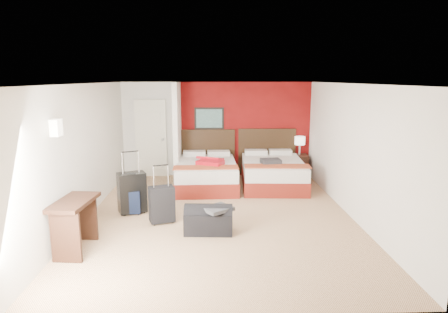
{
  "coord_description": "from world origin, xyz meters",
  "views": [
    {
      "loc": [
        -0.15,
        -7.17,
        2.6
      ],
      "look_at": [
        0.11,
        0.8,
        1.0
      ],
      "focal_mm": 31.46,
      "sensor_mm": 36.0,
      "label": 1
    }
  ],
  "objects_px": {
    "suitcase_navy": "(132,203)",
    "desk": "(75,225)",
    "bed_left": "(206,175)",
    "duffel_bag": "(209,221)",
    "suitcase_black": "(132,194)",
    "suitcase_charcoal": "(162,206)",
    "red_suitcase_open": "(210,161)",
    "nightstand": "(299,166)",
    "bed_right": "(273,173)",
    "table_lamp": "(300,146)"
  },
  "relations": [
    {
      "from": "bed_left",
      "to": "desk",
      "type": "relative_size",
      "value": 2.14
    },
    {
      "from": "suitcase_navy",
      "to": "duffel_bag",
      "type": "height_order",
      "value": "suitcase_navy"
    },
    {
      "from": "suitcase_navy",
      "to": "desk",
      "type": "xyz_separation_m",
      "value": [
        -0.54,
        -1.6,
        0.18
      ]
    },
    {
      "from": "bed_left",
      "to": "suitcase_charcoal",
      "type": "bearing_deg",
      "value": -109.38
    },
    {
      "from": "red_suitcase_open",
      "to": "duffel_bag",
      "type": "height_order",
      "value": "red_suitcase_open"
    },
    {
      "from": "bed_left",
      "to": "suitcase_navy",
      "type": "distance_m",
      "value": 2.38
    },
    {
      "from": "bed_right",
      "to": "duffel_bag",
      "type": "xyz_separation_m",
      "value": [
        -1.55,
        -2.92,
        -0.11
      ]
    },
    {
      "from": "duffel_bag",
      "to": "bed_left",
      "type": "bearing_deg",
      "value": 94.86
    },
    {
      "from": "suitcase_charcoal",
      "to": "desk",
      "type": "height_order",
      "value": "desk"
    },
    {
      "from": "table_lamp",
      "to": "desk",
      "type": "xyz_separation_m",
      "value": [
        -4.41,
        -4.41,
        -0.45
      ]
    },
    {
      "from": "bed_left",
      "to": "suitcase_charcoal",
      "type": "xyz_separation_m",
      "value": [
        -0.78,
        -2.38,
        0.02
      ]
    },
    {
      "from": "bed_right",
      "to": "suitcase_navy",
      "type": "relative_size",
      "value": 4.73
    },
    {
      "from": "bed_left",
      "to": "bed_right",
      "type": "xyz_separation_m",
      "value": [
        1.62,
        0.04,
        0.01
      ]
    },
    {
      "from": "suitcase_charcoal",
      "to": "desk",
      "type": "bearing_deg",
      "value": -155.54
    },
    {
      "from": "table_lamp",
      "to": "suitcase_charcoal",
      "type": "xyz_separation_m",
      "value": [
        -3.24,
        -3.28,
        -0.52
      ]
    },
    {
      "from": "suitcase_black",
      "to": "suitcase_navy",
      "type": "distance_m",
      "value": 0.19
    },
    {
      "from": "red_suitcase_open",
      "to": "suitcase_black",
      "type": "height_order",
      "value": "suitcase_black"
    },
    {
      "from": "duffel_bag",
      "to": "suitcase_black",
      "type": "bearing_deg",
      "value": 148.32
    },
    {
      "from": "suitcase_navy",
      "to": "desk",
      "type": "relative_size",
      "value": 0.46
    },
    {
      "from": "red_suitcase_open",
      "to": "desk",
      "type": "xyz_separation_m",
      "value": [
        -2.05,
        -3.41,
        -0.27
      ]
    },
    {
      "from": "suitcase_black",
      "to": "desk",
      "type": "relative_size",
      "value": 0.81
    },
    {
      "from": "duffel_bag",
      "to": "suitcase_charcoal",
      "type": "bearing_deg",
      "value": 153.16
    },
    {
      "from": "table_lamp",
      "to": "desk",
      "type": "relative_size",
      "value": 0.5
    },
    {
      "from": "bed_right",
      "to": "nightstand",
      "type": "xyz_separation_m",
      "value": [
        0.84,
        0.85,
        -0.01
      ]
    },
    {
      "from": "desk",
      "to": "red_suitcase_open",
      "type": "bearing_deg",
      "value": 64.87
    },
    {
      "from": "bed_left",
      "to": "suitcase_charcoal",
      "type": "relative_size",
      "value": 3.16
    },
    {
      "from": "bed_left",
      "to": "bed_right",
      "type": "distance_m",
      "value": 1.62
    },
    {
      "from": "suitcase_navy",
      "to": "duffel_bag",
      "type": "xyz_separation_m",
      "value": [
        1.49,
        -0.96,
        -0.01
      ]
    },
    {
      "from": "bed_left",
      "to": "suitcase_charcoal",
      "type": "height_order",
      "value": "suitcase_charcoal"
    },
    {
      "from": "red_suitcase_open",
      "to": "suitcase_black",
      "type": "distance_m",
      "value": 2.32
    },
    {
      "from": "bed_left",
      "to": "table_lamp",
      "type": "distance_m",
      "value": 2.67
    },
    {
      "from": "suitcase_black",
      "to": "duffel_bag",
      "type": "xyz_separation_m",
      "value": [
        1.5,
        -1.05,
        -0.18
      ]
    },
    {
      "from": "bed_left",
      "to": "red_suitcase_open",
      "type": "distance_m",
      "value": 0.38
    },
    {
      "from": "nightstand",
      "to": "desk",
      "type": "bearing_deg",
      "value": -133.46
    },
    {
      "from": "bed_left",
      "to": "red_suitcase_open",
      "type": "bearing_deg",
      "value": -46.25
    },
    {
      "from": "bed_left",
      "to": "bed_right",
      "type": "relative_size",
      "value": 0.98
    },
    {
      "from": "red_suitcase_open",
      "to": "suitcase_charcoal",
      "type": "xyz_separation_m",
      "value": [
        -0.88,
        -2.28,
        -0.34
      ]
    },
    {
      "from": "nightstand",
      "to": "desk",
      "type": "distance_m",
      "value": 6.23
    },
    {
      "from": "red_suitcase_open",
      "to": "suitcase_black",
      "type": "xyz_separation_m",
      "value": [
        -1.52,
        -1.73,
        -0.28
      ]
    },
    {
      "from": "nightstand",
      "to": "duffel_bag",
      "type": "xyz_separation_m",
      "value": [
        -2.39,
        -3.77,
        -0.1
      ]
    },
    {
      "from": "desk",
      "to": "duffel_bag",
      "type": "bearing_deg",
      "value": 23.25
    },
    {
      "from": "bed_left",
      "to": "suitcase_navy",
      "type": "height_order",
      "value": "bed_left"
    },
    {
      "from": "bed_left",
      "to": "suitcase_black",
      "type": "relative_size",
      "value": 2.64
    },
    {
      "from": "bed_right",
      "to": "table_lamp",
      "type": "height_order",
      "value": "table_lamp"
    },
    {
      "from": "bed_left",
      "to": "suitcase_charcoal",
      "type": "distance_m",
      "value": 2.51
    },
    {
      "from": "table_lamp",
      "to": "duffel_bag",
      "type": "xyz_separation_m",
      "value": [
        -2.39,
        -3.77,
        -0.64
      ]
    },
    {
      "from": "table_lamp",
      "to": "duffel_bag",
      "type": "bearing_deg",
      "value": -122.3
    },
    {
      "from": "suitcase_charcoal",
      "to": "duffel_bag",
      "type": "height_order",
      "value": "suitcase_charcoal"
    },
    {
      "from": "suitcase_charcoal",
      "to": "bed_right",
      "type": "bearing_deg",
      "value": 25.65
    },
    {
      "from": "nightstand",
      "to": "suitcase_charcoal",
      "type": "distance_m",
      "value": 4.61
    }
  ]
}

